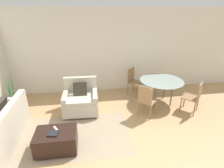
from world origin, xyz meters
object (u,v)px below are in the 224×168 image
object	(u,v)px
dining_table	(161,82)
dining_chair_far_left	(133,80)
dining_chair_near_right	(195,96)
armchair	(81,100)
dining_chair_near_left	(146,99)
ottoman	(56,140)
potted_plant	(14,103)
book_stack	(53,133)
tv_remote_primary	(56,128)

from	to	relation	value
dining_table	dining_chair_far_left	bearing A→B (deg)	135.00
dining_table	dining_chair_near_right	distance (m)	0.97
armchair	dining_chair_near_right	size ratio (longest dim) A/B	1.04
dining_table	dining_chair_near_left	bearing A→B (deg)	-135.00
ottoman	potted_plant	distance (m)	2.23
ottoman	book_stack	distance (m)	0.22
dining_table	book_stack	bearing A→B (deg)	-150.12
ottoman	dining_chair_far_left	size ratio (longest dim) A/B	0.90
armchair	dining_table	bearing A→B (deg)	4.03
dining_chair_near_right	dining_table	bearing A→B (deg)	135.00
dining_table	potted_plant	bearing A→B (deg)	178.40
potted_plant	dining_chair_near_right	xyz separation A→B (m)	(4.94, -0.80, 0.27)
tv_remote_primary	dining_table	bearing A→B (deg)	27.52
dining_table	dining_chair_near_right	xyz separation A→B (m)	(0.68, -0.68, -0.15)
dining_chair_near_left	dining_chair_far_left	xyz separation A→B (m)	(0.00, 1.35, 0.00)
dining_chair_far_left	ottoman	bearing A→B (deg)	-133.62
ottoman	dining_chair_near_left	size ratio (longest dim) A/B	0.90
armchair	ottoman	distance (m)	1.52
tv_remote_primary	potted_plant	xyz separation A→B (m)	(-1.40, 1.61, -0.19)
potted_plant	dining_table	size ratio (longest dim) A/B	0.96
tv_remote_primary	dining_chair_near_right	distance (m)	3.63
ottoman	book_stack	xyz separation A→B (m)	(-0.03, -0.05, 0.21)
tv_remote_primary	dining_chair_far_left	bearing A→B (deg)	44.78
armchair	ottoman	xyz separation A→B (m)	(-0.47, -1.44, -0.11)
dining_chair_near_left	dining_chair_far_left	distance (m)	1.35
tv_remote_primary	dining_chair_near_right	xyz separation A→B (m)	(3.54, 0.81, 0.08)
potted_plant	dining_chair_far_left	distance (m)	3.64
dining_chair_near_left	dining_chair_near_right	size ratio (longest dim) A/B	1.00
dining_chair_near_right	book_stack	bearing A→B (deg)	-164.61
dining_chair_near_right	dining_chair_near_left	bearing A→B (deg)	180.00
ottoman	dining_chair_near_left	distance (m)	2.38
armchair	dining_chair_near_left	world-z (taller)	armchair
ottoman	dining_chair_near_right	world-z (taller)	dining_chair_near_right
potted_plant	dining_chair_far_left	bearing A→B (deg)	8.85
dining_table	ottoman	bearing A→B (deg)	-150.61
ottoman	potted_plant	size ratio (longest dim) A/B	0.67
armchair	book_stack	bearing A→B (deg)	-108.51
tv_remote_primary	dining_chair_near_left	world-z (taller)	dining_chair_near_left
dining_chair_near_left	book_stack	bearing A→B (deg)	-156.06
dining_table	tv_remote_primary	bearing A→B (deg)	-152.48
armchair	tv_remote_primary	size ratio (longest dim) A/B	5.69
dining_chair_near_right	tv_remote_primary	bearing A→B (deg)	-167.05
ottoman	dining_table	xyz separation A→B (m)	(2.85, 1.61, 0.43)
dining_table	dining_chair_far_left	size ratio (longest dim) A/B	1.42
dining_table	dining_chair_far_left	xyz separation A→B (m)	(-0.68, 0.68, -0.15)
book_stack	dining_chair_near_right	bearing A→B (deg)	15.39
ottoman	dining_chair_near_right	bearing A→B (deg)	14.76
armchair	dining_chair_near_right	xyz separation A→B (m)	(3.07, -0.51, 0.17)
book_stack	dining_chair_near_right	size ratio (longest dim) A/B	0.24
dining_chair_near_left	armchair	bearing A→B (deg)	163.43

